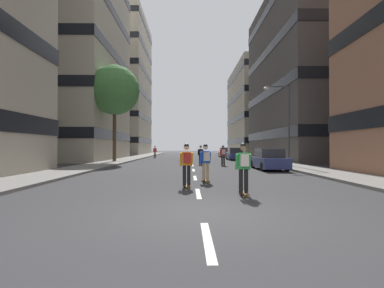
# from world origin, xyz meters

# --- Properties ---
(ground_plane) EXTENTS (158.38, 158.38, 0.00)m
(ground_plane) POSITION_xyz_m (0.00, 26.40, 0.00)
(ground_plane) COLOR #333335
(sidewalk_left) EXTENTS (2.96, 72.59, 0.14)m
(sidewalk_left) POSITION_xyz_m (-8.09, 29.70, 0.07)
(sidewalk_left) COLOR gray
(sidewalk_left) RESTS_ON ground_plane
(sidewalk_right) EXTENTS (2.96, 72.59, 0.14)m
(sidewalk_right) POSITION_xyz_m (8.09, 29.70, 0.07)
(sidewalk_right) COLOR gray
(sidewalk_right) RESTS_ON ground_plane
(lane_markings) EXTENTS (0.16, 62.20, 0.01)m
(lane_markings) POSITION_xyz_m (0.00, 28.00, 0.00)
(lane_markings) COLOR silver
(lane_markings) RESTS_ON ground_plane
(building_left_mid) EXTENTS (17.87, 16.96, 35.28)m
(building_left_mid) POSITION_xyz_m (-18.44, 29.11, 17.73)
(building_left_mid) COLOR #B2A893
(building_left_mid) RESTS_ON ground_plane
(building_left_far) EXTENTS (17.87, 18.33, 29.13)m
(building_left_far) POSITION_xyz_m (-18.44, 54.46, 14.66)
(building_left_far) COLOR #BCB29E
(building_left_far) RESTS_ON ground_plane
(building_right_mid) EXTENTS (17.87, 21.25, 20.97)m
(building_right_mid) POSITION_xyz_m (18.44, 29.11, 10.58)
(building_right_mid) COLOR #4C4744
(building_right_mid) RESTS_ON ground_plane
(building_right_far) EXTENTS (17.87, 22.23, 18.63)m
(building_right_far) POSITION_xyz_m (18.44, 54.46, 9.40)
(building_right_far) COLOR #B2A893
(building_right_far) RESTS_ON ground_plane
(parked_car_near) EXTENTS (1.82, 4.40, 1.52)m
(parked_car_near) POSITION_xyz_m (5.41, 13.29, 0.70)
(parked_car_near) COLOR navy
(parked_car_near) RESTS_ON ground_plane
(parked_car_mid) EXTENTS (1.82, 4.40, 1.52)m
(parked_car_mid) POSITION_xyz_m (5.41, 28.29, 0.70)
(parked_car_mid) COLOR navy
(parked_car_mid) RESTS_ON ground_plane
(parked_car_far) EXTENTS (1.82, 4.40, 1.52)m
(parked_car_far) POSITION_xyz_m (5.41, 37.61, 0.70)
(parked_car_far) COLOR silver
(parked_car_far) RESTS_ON ground_plane
(street_tree_near) EXTENTS (5.16, 5.16, 10.01)m
(street_tree_near) POSITION_xyz_m (-8.09, 22.74, 7.55)
(street_tree_near) COLOR #4C3823
(street_tree_near) RESTS_ON sidewalk_left
(streetlamp_right) EXTENTS (2.13, 0.30, 6.50)m
(streetlamp_right) POSITION_xyz_m (7.42, 15.96, 4.14)
(streetlamp_right) COLOR #3F3F44
(streetlamp_right) RESTS_ON sidewalk_right
(skater_0) EXTENTS (0.54, 0.91, 1.78)m
(skater_0) POSITION_xyz_m (1.52, 2.57, 1.02)
(skater_0) COLOR brown
(skater_0) RESTS_ON ground_plane
(skater_1) EXTENTS (0.56, 0.92, 1.78)m
(skater_1) POSITION_xyz_m (-5.36, 35.31, 0.98)
(skater_1) COLOR brown
(skater_1) RESTS_ON ground_plane
(skater_2) EXTENTS (0.57, 0.92, 1.78)m
(skater_2) POSITION_xyz_m (0.46, 6.20, 1.02)
(skater_2) COLOR brown
(skater_2) RESTS_ON ground_plane
(skater_3) EXTENTS (0.55, 0.91, 1.78)m
(skater_3) POSITION_xyz_m (2.64, 17.60, 1.02)
(skater_3) COLOR brown
(skater_3) RESTS_ON ground_plane
(skater_4) EXTENTS (0.56, 0.92, 1.78)m
(skater_4) POSITION_xyz_m (0.74, 18.86, 1.02)
(skater_4) COLOR brown
(skater_4) RESTS_ON ground_plane
(skater_5) EXTENTS (0.56, 0.92, 1.78)m
(skater_5) POSITION_xyz_m (-0.42, 4.48, 1.02)
(skater_5) COLOR brown
(skater_5) RESTS_ON ground_plane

